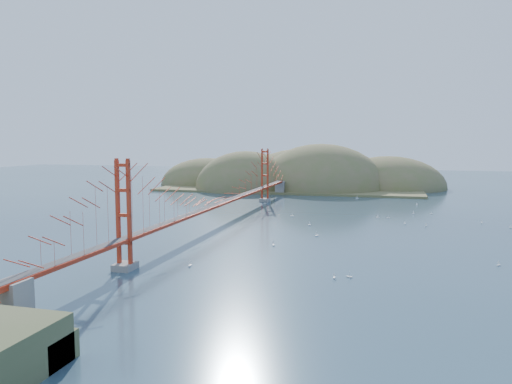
% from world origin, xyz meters
% --- Properties ---
extents(ground, '(320.00, 320.00, 0.00)m').
position_xyz_m(ground, '(0.00, 0.00, 0.00)').
color(ground, '#2A4354').
rests_on(ground, ground).
extents(bridge, '(2.20, 94.40, 12.00)m').
position_xyz_m(bridge, '(0.00, 0.18, 7.01)').
color(bridge, gray).
rests_on(bridge, ground).
extents(fort, '(3.70, 2.30, 1.75)m').
position_xyz_m(fort, '(0.40, -47.80, 0.67)').
color(fort, maroon).
rests_on(fort, ground).
extents(far_headlands, '(84.00, 58.00, 25.00)m').
position_xyz_m(far_headlands, '(2.21, 68.52, 0.00)').
color(far_headlands, '#786345').
rests_on(far_headlands, ground).
extents(sailboat_7, '(0.55, 0.55, 0.62)m').
position_xyz_m(sailboat_7, '(26.43, 12.82, 0.14)').
color(sailboat_7, white).
rests_on(sailboat_7, ground).
extents(sailboat_13, '(0.57, 0.57, 0.60)m').
position_xyz_m(sailboat_13, '(38.23, -17.90, 0.14)').
color(sailboat_13, white).
rests_on(sailboat_13, ground).
extents(sailboat_12, '(0.65, 0.58, 0.74)m').
position_xyz_m(sailboat_12, '(19.24, 41.45, 0.16)').
color(sailboat_12, white).
rests_on(sailboat_12, ground).
extents(sailboat_8, '(0.53, 0.46, 0.61)m').
position_xyz_m(sailboat_8, '(44.85, 7.89, 0.14)').
color(sailboat_8, white).
rests_on(sailboat_8, ground).
extents(sailboat_2, '(0.60, 0.56, 0.67)m').
position_xyz_m(sailboat_2, '(22.98, -26.81, 0.15)').
color(sailboat_2, white).
rests_on(sailboat_2, ground).
extents(sailboat_9, '(0.47, 0.54, 0.62)m').
position_xyz_m(sailboat_9, '(41.26, 11.71, 0.14)').
color(sailboat_9, white).
rests_on(sailboat_9, ground).
extents(sailboat_17, '(0.57, 0.57, 0.64)m').
position_xyz_m(sailboat_17, '(34.03, 19.62, 0.15)').
color(sailboat_17, white).
rests_on(sailboat_17, ground).
extents(sailboat_4, '(0.63, 0.63, 0.67)m').
position_xyz_m(sailboat_4, '(30.88, 19.37, 0.15)').
color(sailboat_4, white).
rests_on(sailboat_4, ground).
extents(sailboat_5, '(0.50, 0.52, 0.58)m').
position_xyz_m(sailboat_5, '(32.25, 5.95, 0.14)').
color(sailboat_5, white).
rests_on(sailboat_5, ground).
extents(sailboat_14, '(0.66, 0.66, 0.70)m').
position_xyz_m(sailboat_14, '(16.77, -6.40, 0.15)').
color(sailboat_14, white).
rests_on(sailboat_14, ground).
extents(sailboat_16, '(0.65, 0.65, 0.70)m').
position_xyz_m(sailboat_16, '(24.68, 13.12, 0.15)').
color(sailboat_16, white).
rests_on(sailboat_16, ground).
extents(sailboat_1, '(0.64, 0.64, 0.67)m').
position_xyz_m(sailboat_1, '(14.37, 2.26, 0.15)').
color(sailboat_1, white).
rests_on(sailboat_1, ground).
extents(sailboat_15, '(0.48, 0.50, 0.56)m').
position_xyz_m(sailboat_15, '(32.10, 32.62, 0.13)').
color(sailboat_15, white).
rests_on(sailboat_15, ground).
extents(sailboat_0, '(0.53, 0.60, 0.69)m').
position_xyz_m(sailboat_0, '(12.29, -14.22, 0.15)').
color(sailboat_0, white).
rests_on(sailboat_0, ground).
extents(sailboat_10, '(0.53, 0.62, 0.71)m').
position_xyz_m(sailboat_10, '(6.00, -26.79, 0.15)').
color(sailboat_10, white).
rests_on(sailboat_10, ground).
extents(sailboat_3, '(0.58, 0.58, 0.65)m').
position_xyz_m(sailboat_3, '(9.87, 10.78, 0.15)').
color(sailboat_3, white).
rests_on(sailboat_3, ground).
extents(sailboat_extra_0, '(0.46, 0.55, 0.64)m').
position_xyz_m(sailboat_extra_0, '(21.56, -27.50, 0.15)').
color(sailboat_extra_0, white).
rests_on(sailboat_extra_0, ground).
extents(sailboat_extra_1, '(0.49, 0.49, 0.55)m').
position_xyz_m(sailboat_extra_1, '(29.10, 7.59, 0.13)').
color(sailboat_extra_1, white).
rests_on(sailboat_extra_1, ground).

